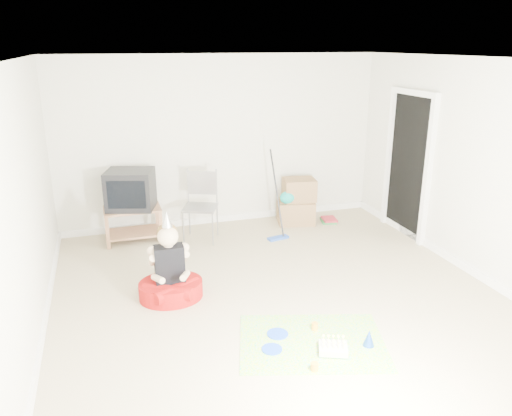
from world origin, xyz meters
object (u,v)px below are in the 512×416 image
object	(u,v)px
folding_chair	(200,208)
seated_woman	(170,279)
tv_stand	(133,221)
birthday_cake	(333,349)
cardboard_boxes	(297,202)
crt_tv	(131,189)

from	to	relation	value
folding_chair	seated_woman	distance (m)	1.77
tv_stand	birthday_cake	bearing A→B (deg)	-65.45
birthday_cake	tv_stand	bearing A→B (deg)	114.55
tv_stand	seated_woman	bearing A→B (deg)	-81.92
folding_chair	birthday_cake	size ratio (longest dim) A/B	3.16
cardboard_boxes	birthday_cake	world-z (taller)	cardboard_boxes
birthday_cake	crt_tv	bearing A→B (deg)	114.55
folding_chair	tv_stand	bearing A→B (deg)	163.88
cardboard_boxes	seated_woman	xyz separation A→B (m)	(-2.27, -1.89, -0.12)
crt_tv	cardboard_boxes	bearing A→B (deg)	16.03
folding_chair	seated_woman	xyz separation A→B (m)	(-0.67, -1.62, -0.27)
cardboard_boxes	birthday_cake	bearing A→B (deg)	-106.12
seated_woman	tv_stand	bearing A→B (deg)	98.08
seated_woman	cardboard_boxes	bearing A→B (deg)	39.72
folding_chair	cardboard_boxes	distance (m)	1.63
folding_chair	seated_woman	world-z (taller)	seated_woman
crt_tv	cardboard_boxes	size ratio (longest dim) A/B	0.89
cardboard_boxes	seated_woman	bearing A→B (deg)	-140.28
crt_tv	folding_chair	distance (m)	1.01
crt_tv	seated_woman	world-z (taller)	crt_tv
tv_stand	folding_chair	size ratio (longest dim) A/B	0.78
tv_stand	seated_woman	world-z (taller)	seated_woman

